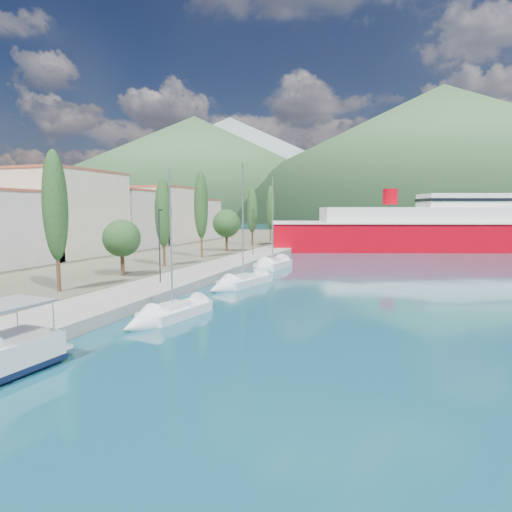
% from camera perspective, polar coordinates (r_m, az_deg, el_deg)
% --- Properties ---
extents(ground, '(1400.00, 1400.00, 0.00)m').
position_cam_1_polar(ground, '(135.58, 14.66, 3.11)').
color(ground, '#144A5B').
extents(quay, '(5.00, 88.00, 0.80)m').
position_cam_1_polar(quay, '(45.65, -5.84, -1.93)').
color(quay, gray).
rests_on(quay, ground).
extents(land_strip, '(70.00, 148.00, 0.70)m').
position_cam_1_polar(land_strip, '(76.73, -29.15, 0.57)').
color(land_strip, '#565644').
rests_on(land_strip, ground).
extents(hills_far, '(1480.00, 900.00, 180.00)m').
position_cam_1_polar(hills_far, '(650.54, 30.83, 11.57)').
color(hills_far, gray).
rests_on(hills_far, ground).
extents(town_buildings, '(9.20, 69.20, 11.30)m').
position_cam_1_polar(town_buildings, '(66.77, -20.11, 4.74)').
color(town_buildings, beige).
rests_on(town_buildings, land_strip).
extents(tree_row, '(4.05, 64.56, 11.06)m').
position_cam_1_polar(tree_row, '(53.79, -8.14, 5.21)').
color(tree_row, '#47301E').
rests_on(tree_row, land_strip).
extents(lamp_posts, '(0.15, 46.60, 6.06)m').
position_cam_1_polar(lamp_posts, '(36.42, -12.51, 1.72)').
color(lamp_posts, '#2D2D33').
rests_on(lamp_posts, quay).
extents(sailboat_near, '(3.35, 7.30, 10.12)m').
position_cam_1_polar(sailboat_near, '(26.90, -12.99, -8.07)').
color(sailboat_near, silver).
rests_on(sailboat_near, ground).
extents(sailboat_mid, '(4.02, 8.46, 11.78)m').
position_cam_1_polar(sailboat_mid, '(37.65, -3.12, -3.82)').
color(sailboat_mid, silver).
rests_on(sailboat_mid, ground).
extents(sailboat_far, '(3.48, 8.14, 11.59)m').
position_cam_1_polar(sailboat_far, '(48.76, 1.45, -1.47)').
color(sailboat_far, silver).
rests_on(sailboat_far, ground).
extents(ferry, '(55.60, 27.76, 10.86)m').
position_cam_1_polar(ferry, '(78.56, 22.77, 3.15)').
color(ferry, '#AA000D').
rests_on(ferry, ground).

